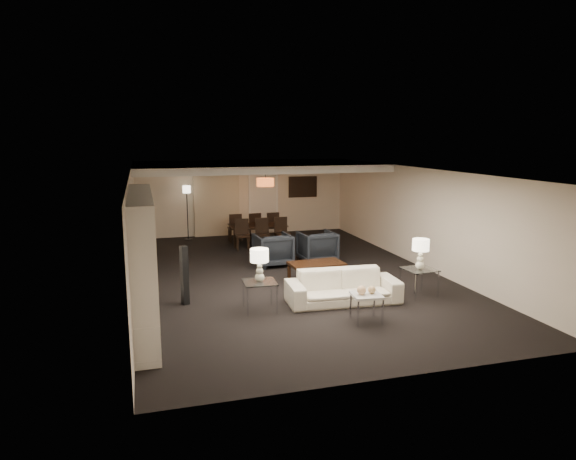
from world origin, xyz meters
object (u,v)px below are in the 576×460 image
at_px(floor_lamp, 187,213).
at_px(television, 145,263).
at_px(chair_fm, 253,226).
at_px(vase_blue, 144,281).
at_px(pendant_light, 265,182).
at_px(marble_table, 366,308).
at_px(table_lamp_left, 259,265).
at_px(armchair_right, 317,247).
at_px(chair_fr, 272,226).
at_px(coffee_table, 317,272).
at_px(side_table_left, 260,296).
at_px(floor_speaker, 184,275).
at_px(side_table_right, 419,282).
at_px(table_lamp_right, 420,254).
at_px(sofa, 343,287).
at_px(chair_nr, 282,233).
at_px(vase_amber, 142,240).
at_px(chair_nl, 243,235).
at_px(armchair_left, 273,250).
at_px(chair_fl, 235,227).
at_px(chair_nm, 263,234).
at_px(dining_table, 258,235).

bearing_deg(floor_lamp, television, -101.00).
bearing_deg(chair_fm, vase_blue, 60.04).
bearing_deg(pendant_light, vase_blue, -116.62).
bearing_deg(marble_table, table_lamp_left, 147.09).
relative_size(armchair_right, chair_fr, 1.02).
relative_size(coffee_table, side_table_left, 2.00).
relative_size(floor_speaker, chair_fm, 1.32).
xyz_separation_m(side_table_right, table_lamp_right, (0.00, 0.00, 0.60)).
height_order(sofa, vase_blue, vase_blue).
bearing_deg(pendant_light, side_table_right, -71.90).
distance_m(side_table_left, chair_nr, 5.63).
relative_size(coffee_table, vase_amber, 7.15).
bearing_deg(armchair_right, chair_nl, -54.99).
xyz_separation_m(armchair_left, vase_blue, (-3.20, -4.73, 0.72)).
relative_size(table_lamp_left, vase_blue, 4.06).
relative_size(side_table_right, vase_blue, 3.93).
distance_m(marble_table, chair_fm, 7.71).
distance_m(chair_nl, chair_fm, 1.43).
xyz_separation_m(armchair_left, side_table_left, (-1.10, -3.30, -0.13)).
xyz_separation_m(sofa, chair_fl, (-0.99, 6.60, 0.12)).
xyz_separation_m(side_table_right, chair_fm, (-2.09, 6.60, 0.16)).
relative_size(sofa, television, 2.21).
xyz_separation_m(table_lamp_left, floor_speaker, (-1.34, 0.77, -0.30)).
xyz_separation_m(armchair_right, marble_table, (-0.60, -4.40, -0.16)).
relative_size(chair_nm, chair_fl, 1.00).
relative_size(chair_nl, chair_nm, 1.00).
bearing_deg(coffee_table, table_lamp_right, -43.26).
relative_size(table_lamp_left, chair_nl, 0.71).
bearing_deg(table_lamp_right, chair_fr, 102.76).
bearing_deg(vase_amber, dining_table, 63.20).
bearing_deg(chair_nl, table_lamp_left, -92.55).
relative_size(floor_speaker, chair_fr, 1.32).
distance_m(table_lamp_right, chair_nl, 5.96).
xyz_separation_m(side_table_left, chair_nm, (1.31, 5.30, 0.16)).
bearing_deg(chair_fr, side_table_right, 101.05).
xyz_separation_m(side_table_right, vase_blue, (-5.50, -1.43, 0.85)).
relative_size(vase_blue, floor_lamp, 0.09).
relative_size(armchair_left, vase_blue, 5.85).
height_order(sofa, table_lamp_left, table_lamp_left).
height_order(table_lamp_left, vase_blue, vase_blue).
bearing_deg(chair_fm, floor_lamp, -25.85).
bearing_deg(television, sofa, -92.75).
xyz_separation_m(floor_speaker, chair_nm, (2.64, 4.52, -0.14)).
xyz_separation_m(side_table_left, chair_nl, (0.71, 5.30, 0.16)).
bearing_deg(armchair_right, floor_lamp, -56.68).
relative_size(pendant_light, chair_fm, 0.58).
xyz_separation_m(coffee_table, floor_speaker, (-3.04, -0.83, 0.37)).
bearing_deg(chair_fl, chair_fm, 179.73).
bearing_deg(armchair_left, chair_fm, -97.00).
distance_m(table_lamp_left, chair_nm, 5.47).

